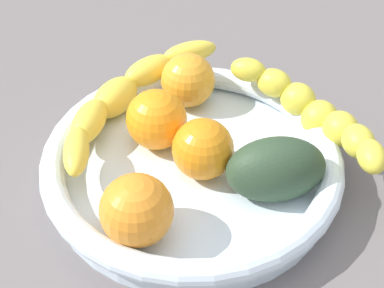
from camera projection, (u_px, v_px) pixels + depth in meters
The scene contains 9 objects.
kitchen_counter at pixel (192, 189), 58.42cm from camera, with size 120.00×120.00×3.00cm, color #665F60.
fruit_bowl at pixel (192, 164), 55.95cm from camera, with size 29.53×29.53×4.19cm.
banana_draped_left at pixel (315, 113), 57.40cm from camera, with size 18.63×12.37×5.81cm.
banana_draped_right at pixel (124, 96), 60.52cm from camera, with size 20.77×17.52×4.52cm.
orange_front at pixel (188, 80), 61.87cm from camera, with size 5.98×5.98×5.98cm, color orange.
orange_mid_left at pixel (203, 149), 53.69cm from camera, with size 5.97×5.97×5.97cm, color orange.
orange_mid_right at pixel (137, 210), 47.73cm from camera, with size 6.41×6.41×6.41cm, color orange.
orange_rear at pixel (156, 119), 56.78cm from camera, with size 6.18×6.18×6.18cm, color orange.
avocado_dark at pixel (276, 169), 51.92cm from camera, with size 9.36×5.62×6.44cm, color #2C422B.
Camera 1 is at (-39.76, 4.81, 44.28)cm, focal length 52.91 mm.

